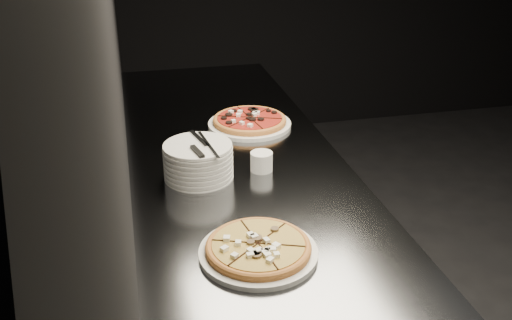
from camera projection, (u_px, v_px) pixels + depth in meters
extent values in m
cube|color=black|center=(114.00, 32.00, 1.67)|extent=(0.02, 5.00, 2.80)
cube|color=slate|center=(241.00, 277.00, 2.16)|extent=(0.70, 2.40, 0.90)
cube|color=slate|center=(239.00, 168.00, 1.96)|extent=(0.74, 2.44, 0.02)
cylinder|color=silver|center=(258.00, 252.00, 1.48)|extent=(0.31, 0.31, 0.01)
cylinder|color=#C87F3C|center=(258.00, 248.00, 1.47)|extent=(0.35, 0.35, 0.01)
torus|color=#C87F3C|center=(258.00, 246.00, 1.47)|extent=(0.35, 0.35, 0.02)
cylinder|color=#FCD554|center=(258.00, 245.00, 1.47)|extent=(0.31, 0.31, 0.01)
cylinder|color=silver|center=(250.00, 124.00, 2.28)|extent=(0.33, 0.33, 0.02)
cylinder|color=#C87F3C|center=(250.00, 121.00, 2.27)|extent=(0.37, 0.37, 0.01)
torus|color=#C87F3C|center=(250.00, 120.00, 2.27)|extent=(0.38, 0.38, 0.02)
cylinder|color=#A52217|center=(250.00, 118.00, 2.27)|extent=(0.33, 0.33, 0.01)
cylinder|color=silver|center=(199.00, 175.00, 1.88)|extent=(0.22, 0.22, 0.02)
cylinder|color=silver|center=(199.00, 170.00, 1.87)|extent=(0.22, 0.22, 0.02)
cylinder|color=silver|center=(199.00, 166.00, 1.86)|extent=(0.22, 0.22, 0.02)
cylinder|color=silver|center=(198.00, 161.00, 1.85)|extent=(0.22, 0.22, 0.02)
cylinder|color=silver|center=(198.00, 156.00, 1.85)|extent=(0.22, 0.22, 0.02)
cylinder|color=silver|center=(198.00, 152.00, 1.84)|extent=(0.22, 0.22, 0.02)
cylinder|color=silver|center=(198.00, 147.00, 1.83)|extent=(0.22, 0.22, 0.02)
cube|color=silver|center=(199.00, 138.00, 1.87)|extent=(0.05, 0.15, 0.00)
cube|color=black|center=(197.00, 151.00, 1.77)|extent=(0.04, 0.09, 0.01)
cube|color=silver|center=(208.00, 145.00, 1.83)|extent=(0.03, 0.22, 0.00)
cylinder|color=silver|center=(262.00, 162.00, 1.91)|extent=(0.07, 0.07, 0.07)
cylinder|color=black|center=(262.00, 155.00, 1.90)|extent=(0.06, 0.06, 0.01)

